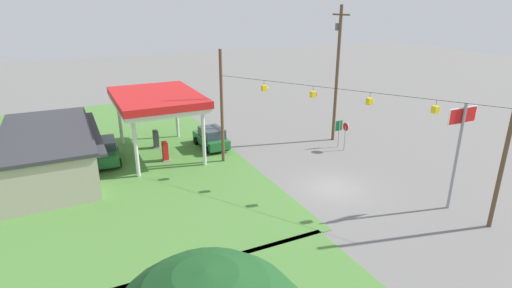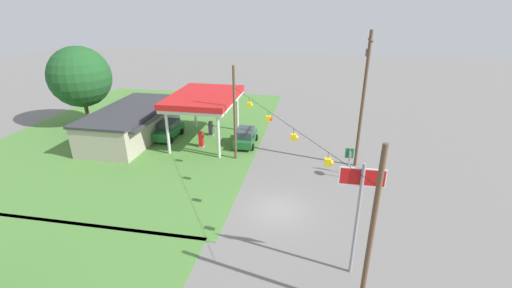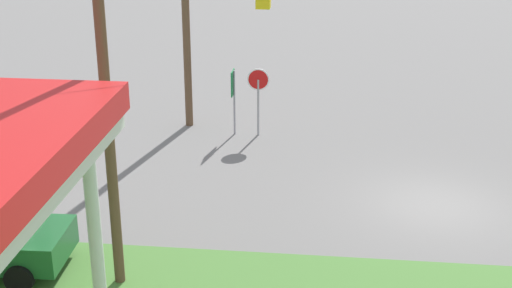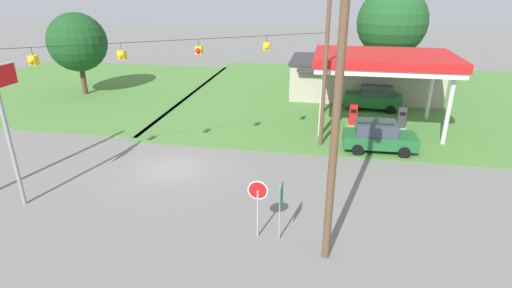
% 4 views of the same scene
% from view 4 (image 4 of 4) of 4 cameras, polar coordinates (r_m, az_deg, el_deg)
% --- Properties ---
extents(ground_plane, '(160.00, 160.00, 0.00)m').
position_cam_4_polar(ground_plane, '(22.42, -11.90, -3.54)').
color(ground_plane, slate).
extents(grass_verge_station_corner, '(36.00, 28.00, 0.04)m').
position_cam_4_polar(grass_verge_station_corner, '(37.58, 18.66, 6.26)').
color(grass_verge_station_corner, '#4C7F38').
rests_on(grass_verge_station_corner, ground).
extents(grass_verge_opposite_corner, '(24.00, 24.00, 0.04)m').
position_cam_4_polar(grass_verge_opposite_corner, '(43.24, -24.03, 7.47)').
color(grass_verge_opposite_corner, '#4C7F38').
rests_on(grass_verge_opposite_corner, ground).
extents(gas_station_canopy, '(9.11, 6.47, 5.17)m').
position_cam_4_polar(gas_station_canopy, '(28.39, 17.78, 11.19)').
color(gas_station_canopy, silver).
rests_on(gas_station_canopy, ground).
extents(gas_station_store, '(12.78, 6.59, 3.33)m').
position_cam_4_polar(gas_station_store, '(36.89, 15.09, 9.04)').
color(gas_station_store, '#B2A893').
rests_on(gas_station_store, ground).
extents(fuel_pump_near, '(0.71, 0.56, 1.61)m').
position_cam_4_polar(fuel_pump_near, '(29.15, 13.69, 3.95)').
color(fuel_pump_near, gray).
rests_on(fuel_pump_near, ground).
extents(fuel_pump_far, '(0.71, 0.56, 1.61)m').
position_cam_4_polar(fuel_pump_far, '(29.54, 20.08, 3.47)').
color(fuel_pump_far, gray).
rests_on(fuel_pump_far, ground).
extents(car_at_pumps_front, '(4.34, 2.22, 1.83)m').
position_cam_4_polar(car_at_pumps_front, '(25.10, 17.08, 1.07)').
color(car_at_pumps_front, '#1E602D').
rests_on(car_at_pumps_front, ground).
extents(car_at_pumps_rear, '(4.52, 2.30, 1.86)m').
position_cam_4_polar(car_at_pumps_rear, '(33.42, 16.46, 6.32)').
color(car_at_pumps_rear, '#1E602D').
rests_on(car_at_pumps_rear, ground).
extents(stop_sign_roadside, '(0.80, 0.08, 2.50)m').
position_cam_4_polar(stop_sign_roadside, '(15.57, 0.25, -7.54)').
color(stop_sign_roadside, '#99999E').
rests_on(stop_sign_roadside, ground).
extents(stop_sign_overhead, '(0.22, 2.28, 6.70)m').
position_cam_4_polar(stop_sign_overhead, '(19.87, -32.56, 4.72)').
color(stop_sign_overhead, gray).
rests_on(stop_sign_overhead, ground).
extents(route_sign, '(0.10, 0.70, 2.40)m').
position_cam_4_polar(route_sign, '(15.51, 3.57, -8.16)').
color(route_sign, gray).
rests_on(route_sign, ground).
extents(utility_pole_main, '(2.20, 0.44, 11.85)m').
position_cam_4_polar(utility_pole_main, '(12.87, 11.92, 8.41)').
color(utility_pole_main, brown).
rests_on(utility_pole_main, ground).
extents(signal_span_gantry, '(16.02, 10.24, 8.83)m').
position_cam_4_polar(signal_span_gantry, '(20.83, -12.95, 8.48)').
color(signal_span_gantry, brown).
rests_on(signal_span_gantry, ground).
extents(tree_behind_station, '(6.94, 6.94, 9.33)m').
position_cam_4_polar(tree_behind_station, '(43.89, 18.85, 16.15)').
color(tree_behind_station, '#4C3828').
rests_on(tree_behind_station, ground).
extents(tree_west_verge, '(5.05, 5.05, 7.20)m').
position_cam_4_polar(tree_west_verge, '(39.30, -24.15, 13.11)').
color(tree_west_verge, '#4C3828').
rests_on(tree_west_verge, ground).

